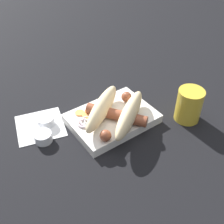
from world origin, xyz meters
TOP-DOWN VIEW (x-y plane):
  - ground_plane at (0.00, 0.00)m, footprint 3.00×3.00m
  - food_tray at (0.00, 0.00)m, footprint 0.22×0.16m
  - bread_roll at (0.00, 0.02)m, footprint 0.22×0.20m
  - sausage at (-0.00, 0.02)m, footprint 0.16×0.15m
  - pickled_veggies at (0.07, -0.02)m, footprint 0.06×0.08m
  - napkin at (0.16, -0.10)m, footprint 0.15×0.15m
  - condiment_cup_near at (0.15, -0.09)m, footprint 0.04×0.04m
  - condiment_cup_far at (0.18, -0.04)m, footprint 0.04×0.04m
  - drink_glass at (-0.17, 0.11)m, footprint 0.07×0.07m

SIDE VIEW (x-z plane):
  - ground_plane at x=0.00m, z-range 0.00..0.00m
  - napkin at x=0.16m, z-range 0.00..0.00m
  - condiment_cup_near at x=0.15m, z-range 0.00..0.02m
  - condiment_cup_far at x=0.18m, z-range 0.00..0.02m
  - food_tray at x=0.00m, z-range 0.00..0.02m
  - pickled_veggies at x=0.07m, z-range 0.02..0.03m
  - sausage at x=0.00m, z-range 0.02..0.05m
  - drink_glass at x=-0.17m, z-range 0.00..0.09m
  - bread_roll at x=0.00m, z-range 0.02..0.08m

